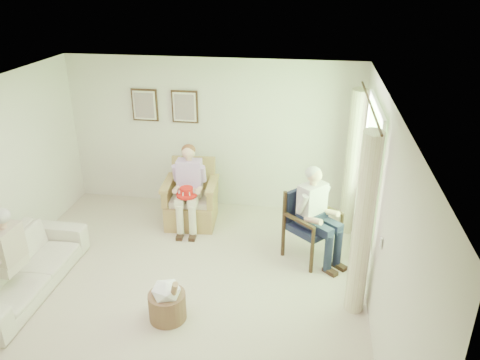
{
  "coord_description": "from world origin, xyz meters",
  "views": [
    {
      "loc": [
        1.66,
        -4.68,
        3.86
      ],
      "look_at": [
        0.68,
        1.51,
        1.05
      ],
      "focal_mm": 35.0,
      "sensor_mm": 36.0,
      "label": 1
    }
  ],
  "objects": [
    {
      "name": "framed_print_right",
      "position": [
        -0.45,
        2.71,
        1.78
      ],
      "size": [
        0.45,
        0.05,
        0.55
      ],
      "color": "#382114",
      "rests_on": "back_wall"
    },
    {
      "name": "person_sofa",
      "position": [
        -1.95,
        -0.36,
        0.73
      ],
      "size": [
        0.42,
        0.62,
        1.27
      ],
      "rotation": [
        0.0,
        0.0,
        -1.62
      ],
      "color": "beige",
      "rests_on": "ground"
    },
    {
      "name": "hatbox",
      "position": [
        0.09,
        -0.36,
        0.26
      ],
      "size": [
        0.53,
        0.53,
        0.66
      ],
      "color": "#AB7A5C",
      "rests_on": "ground"
    },
    {
      "name": "floor",
      "position": [
        0.0,
        0.0,
        0.0
      ],
      "size": [
        5.5,
        5.5,
        0.0
      ],
      "primitive_type": "plane",
      "color": "beige",
      "rests_on": "ground"
    },
    {
      "name": "right_wall",
      "position": [
        2.5,
        0.0,
        1.3
      ],
      "size": [
        0.04,
        5.5,
        2.6
      ],
      "primitive_type": "cube",
      "color": "silver",
      "rests_on": "ground"
    },
    {
      "name": "window",
      "position": [
        2.46,
        1.2,
        1.58
      ],
      "size": [
        0.13,
        2.5,
        1.63
      ],
      "color": "#2D6B23",
      "rests_on": "right_wall"
    },
    {
      "name": "framed_print_left",
      "position": [
        -1.15,
        2.71,
        1.78
      ],
      "size": [
        0.45,
        0.05,
        0.55
      ],
      "color": "#382114",
      "rests_on": "back_wall"
    },
    {
      "name": "person_wicker",
      "position": [
        -0.21,
        1.88,
        0.79
      ],
      "size": [
        0.4,
        0.62,
        1.35
      ],
      "rotation": [
        0.0,
        0.0,
        0.08
      ],
      "color": "beige",
      "rests_on": "ground"
    },
    {
      "name": "back_wall",
      "position": [
        0.0,
        2.75,
        1.3
      ],
      "size": [
        5.0,
        0.04,
        2.6
      ],
      "primitive_type": "cube",
      "color": "silver",
      "rests_on": "ground"
    },
    {
      "name": "red_hat",
      "position": [
        -0.19,
        1.67,
        0.7
      ],
      "size": [
        0.32,
        0.32,
        0.14
      ],
      "color": "red",
      "rests_on": "person_wicker"
    },
    {
      "name": "curtain_right",
      "position": [
        2.33,
        2.18,
        1.15
      ],
      "size": [
        0.34,
        0.34,
        2.3
      ],
      "primitive_type": "cylinder",
      "color": "beige",
      "rests_on": "ground"
    },
    {
      "name": "wood_armchair",
      "position": [
        1.77,
        1.36,
        0.56
      ],
      "size": [
        0.66,
        0.62,
        1.01
      ],
      "rotation": [
        0.0,
        0.0,
        0.85
      ],
      "color": "black",
      "rests_on": "ground"
    },
    {
      "name": "curtain_left",
      "position": [
        2.33,
        0.22,
        1.15
      ],
      "size": [
        0.34,
        0.34,
        2.3
      ],
      "primitive_type": "cylinder",
      "color": "beige",
      "rests_on": "ground"
    },
    {
      "name": "person_dark",
      "position": [
        1.77,
        1.2,
        0.82
      ],
      "size": [
        0.4,
        0.63,
        1.39
      ],
      "rotation": [
        0.0,
        0.0,
        0.85
      ],
      "color": "#191F37",
      "rests_on": "ground"
    },
    {
      "name": "ceiling",
      "position": [
        0.0,
        0.0,
        2.6
      ],
      "size": [
        5.0,
        5.5,
        0.02
      ],
      "primitive_type": "cube",
      "color": "white",
      "rests_on": "back_wall"
    },
    {
      "name": "sofa",
      "position": [
        -1.95,
        -0.1,
        0.31
      ],
      "size": [
        2.12,
        0.83,
        0.62
      ],
      "primitive_type": "imported",
      "rotation": [
        0.0,
        0.0,
        1.57
      ],
      "color": "#EEE5CE",
      "rests_on": "ground"
    },
    {
      "name": "wicker_armchair",
      "position": [
        -0.21,
        2.01,
        0.33
      ],
      "size": [
        0.82,
        0.81,
        1.05
      ],
      "rotation": [
        0.0,
        0.0,
        0.08
      ],
      "color": "tan",
      "rests_on": "ground"
    }
  ]
}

